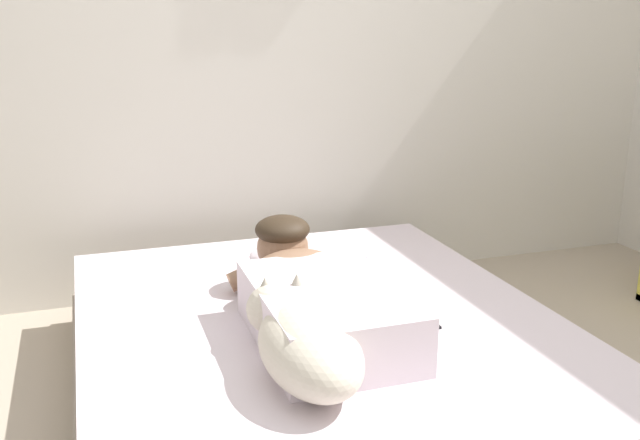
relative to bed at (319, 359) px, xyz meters
name	(u,v)px	position (x,y,z in m)	size (l,w,h in m)	color
back_wall	(280,22)	(0.21, 1.19, 1.10)	(4.02, 0.12, 2.50)	silver
bed	(319,359)	(0.00, 0.00, 0.00)	(1.59, 1.91, 0.31)	gray
pillow	(313,252)	(0.14, 0.50, 0.21)	(0.52, 0.32, 0.11)	silver
person_lying	(313,294)	(-0.04, -0.05, 0.26)	(0.43, 0.92, 0.27)	silver
dog	(304,344)	(-0.17, -0.39, 0.26)	(0.26, 0.57, 0.21)	beige
coffee_cup	(321,258)	(0.16, 0.47, 0.19)	(0.12, 0.09, 0.07)	white
cell_phone	(422,321)	(0.31, -0.15, 0.16)	(0.07, 0.14, 0.01)	black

